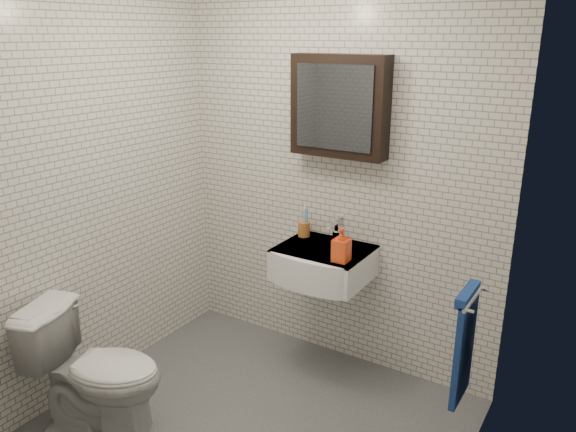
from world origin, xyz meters
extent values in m
cube|color=#4D5055|center=(0.00, 0.00, 0.01)|extent=(2.20, 2.00, 0.01)
cube|color=silver|center=(0.00, 1.00, 1.25)|extent=(2.20, 0.02, 2.50)
cube|color=silver|center=(0.00, -1.00, 1.25)|extent=(2.20, 0.02, 2.50)
cube|color=silver|center=(-1.10, 0.00, 1.25)|extent=(0.02, 2.00, 2.50)
cube|color=silver|center=(1.10, 0.00, 1.25)|extent=(0.02, 2.00, 2.50)
cube|color=white|center=(0.05, 0.78, 0.75)|extent=(0.55, 0.45, 0.20)
cylinder|color=silver|center=(0.05, 0.80, 0.84)|extent=(0.31, 0.31, 0.02)
cylinder|color=silver|center=(0.05, 0.80, 0.85)|extent=(0.04, 0.04, 0.01)
cube|color=white|center=(0.05, 0.78, 0.84)|extent=(0.55, 0.45, 0.01)
cylinder|color=silver|center=(0.05, 0.94, 0.88)|extent=(0.06, 0.06, 0.06)
cylinder|color=silver|center=(0.05, 0.94, 0.94)|extent=(0.03, 0.03, 0.08)
cylinder|color=silver|center=(0.05, 0.88, 0.97)|extent=(0.02, 0.12, 0.02)
cube|color=silver|center=(0.05, 0.97, 0.99)|extent=(0.02, 0.09, 0.01)
cube|color=black|center=(0.05, 0.93, 1.70)|extent=(0.60, 0.14, 0.60)
cube|color=#3F444C|center=(0.05, 0.85, 1.70)|extent=(0.49, 0.01, 0.49)
cylinder|color=silver|center=(1.06, 0.35, 0.95)|extent=(0.02, 0.30, 0.02)
cylinder|color=silver|center=(1.08, 0.48, 0.95)|extent=(0.04, 0.02, 0.02)
cylinder|color=silver|center=(1.08, 0.22, 0.95)|extent=(0.04, 0.02, 0.02)
cube|color=#1F4A90|center=(1.05, 0.35, 0.68)|extent=(0.03, 0.26, 0.54)
cube|color=#1F4A90|center=(1.04, 0.35, 0.96)|extent=(0.05, 0.26, 0.05)
cylinder|color=#A85D2A|center=(-0.17, 0.89, 0.90)|extent=(0.10, 0.10, 0.10)
cylinder|color=white|center=(-0.18, 0.88, 0.96)|extent=(0.02, 0.03, 0.19)
cylinder|color=teal|center=(-0.15, 0.88, 0.95)|extent=(0.01, 0.02, 0.17)
cylinder|color=white|center=(-0.17, 0.91, 0.97)|extent=(0.02, 0.04, 0.19)
cylinder|color=teal|center=(-0.15, 0.90, 0.96)|extent=(0.02, 0.04, 0.17)
imported|color=orange|center=(0.23, 0.64, 0.95)|extent=(0.09, 0.10, 0.20)
imported|color=silver|center=(-0.69, -0.41, 0.37)|extent=(0.82, 0.62, 0.74)
camera|label=1|loc=(1.58, -2.08, 2.11)|focal=35.00mm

